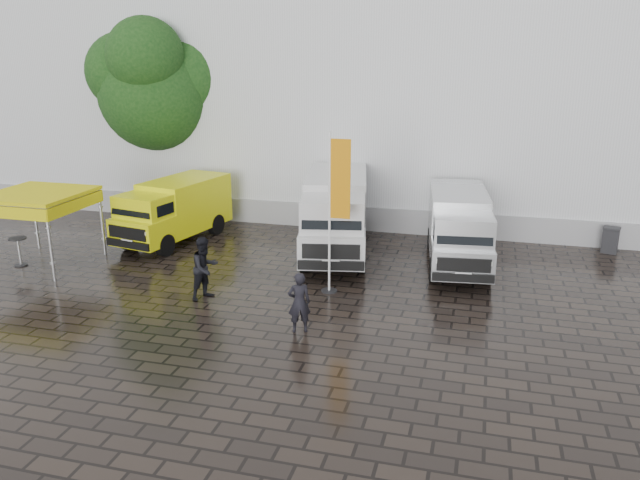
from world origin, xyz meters
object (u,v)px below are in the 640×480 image
(flagpole, at_px, (335,206))
(person_tent, at_px, (205,268))
(van_white, at_px, (336,216))
(van_silver, at_px, (458,231))
(wheelie_bin, at_px, (610,240))
(van_yellow, at_px, (174,212))
(cocktail_table, at_px, (19,252))
(person_front, at_px, (299,302))
(canopy_tent, at_px, (37,197))

(flagpole, xyz_separation_m, person_tent, (-3.64, -1.47, -1.80))
(van_white, distance_m, flagpole, 4.14)
(van_silver, relative_size, flagpole, 1.16)
(wheelie_bin, distance_m, person_tent, 14.87)
(van_yellow, relative_size, person_tent, 2.66)
(cocktail_table, bearing_deg, van_yellow, 46.44)
(van_silver, xyz_separation_m, flagpole, (-3.50, -3.62, 1.52))
(flagpole, xyz_separation_m, wheelie_bin, (8.90, 6.50, -2.27))
(van_yellow, xyz_separation_m, flagpole, (7.33, -3.62, 1.58))
(person_tent, bearing_deg, cocktail_table, 108.64)
(person_tent, bearing_deg, wheelie_bin, -30.89)
(cocktail_table, height_order, person_front, person_front)
(van_white, bearing_deg, van_silver, -13.53)
(van_silver, relative_size, canopy_tent, 1.88)
(van_silver, bearing_deg, van_yellow, 173.44)
(wheelie_bin, xyz_separation_m, person_tent, (-12.54, -7.97, 0.47))
(cocktail_table, height_order, person_tent, person_tent)
(van_white, height_order, van_silver, van_white)
(canopy_tent, bearing_deg, flagpole, 0.21)
(flagpole, height_order, cocktail_table, flagpole)
(van_silver, xyz_separation_m, person_tent, (-7.14, -5.09, -0.28))
(canopy_tent, relative_size, person_tent, 1.59)
(van_yellow, relative_size, person_front, 3.06)
(canopy_tent, height_order, person_tent, canopy_tent)
(wheelie_bin, bearing_deg, cocktail_table, -146.20)
(van_yellow, bearing_deg, van_white, 13.00)
(cocktail_table, bearing_deg, wheelie_bin, 19.01)
(flagpole, bearing_deg, van_silver, 45.98)
(person_front, distance_m, person_tent, 3.73)
(van_silver, xyz_separation_m, person_front, (-3.74, -6.62, -0.41))
(person_front, xyz_separation_m, person_tent, (-3.40, 1.53, 0.12))
(person_tent, bearing_deg, person_front, -87.62)
(flagpole, bearing_deg, person_front, -94.59)
(van_silver, height_order, canopy_tent, canopy_tent)
(van_white, xyz_separation_m, person_front, (0.67, -6.81, -0.57))
(canopy_tent, bearing_deg, wheelie_bin, 18.66)
(wheelie_bin, xyz_separation_m, person_front, (-9.14, -9.51, 0.35))
(van_white, height_order, cocktail_table, van_white)
(van_white, bearing_deg, van_yellow, 170.60)
(wheelie_bin, bearing_deg, canopy_tent, -146.55)
(person_tent, bearing_deg, canopy_tent, 104.79)
(flagpole, height_order, person_tent, flagpole)
(flagpole, distance_m, person_front, 3.58)
(van_yellow, height_order, van_white, van_white)
(van_yellow, distance_m, cocktail_table, 5.61)
(van_yellow, bearing_deg, person_front, -31.74)
(van_yellow, height_order, flagpole, flagpole)
(van_silver, bearing_deg, van_white, 171.00)
(wheelie_bin, height_order, person_front, person_front)
(van_yellow, distance_m, van_white, 6.43)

